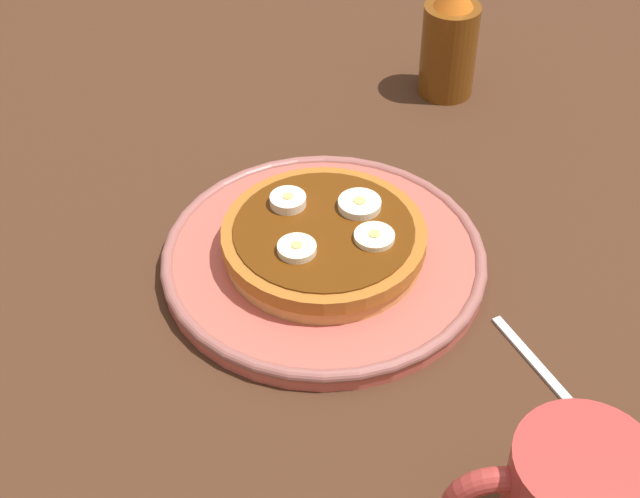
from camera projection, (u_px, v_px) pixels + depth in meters
ground_plane at (320, 281)px, 75.84cm from camera, size 140.00×140.00×3.00cm
plate at (320, 259)px, 74.19cm from camera, size 25.64×25.64×1.77cm
pancake_stack at (321, 239)px, 73.13cm from camera, size 16.18×15.94×2.63cm
banana_slice_0 at (284, 201)px, 74.00cm from camera, size 2.88×2.88×1.02cm
banana_slice_1 at (356, 205)px, 73.77cm from camera, size 3.41×3.41×0.88cm
banana_slice_2 at (370, 237)px, 71.09cm from camera, size 3.12×3.12×0.69cm
banana_slice_3 at (293, 249)px, 70.03cm from camera, size 2.96×2.96×0.81cm
fork at (552, 385)px, 65.61cm from camera, size 6.78×12.03×0.50cm
syrup_bottle at (446, 42)px, 90.02cm from camera, size 5.40×5.40×12.46cm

